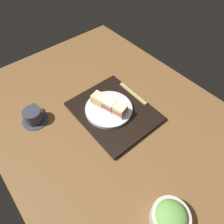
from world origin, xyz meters
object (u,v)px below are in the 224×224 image
at_px(sandwich_near, 119,109).
at_px(chopsticks_pair, 133,93).
at_px(sandwich_far, 99,100).
at_px(sandwich_middle, 109,104).
at_px(coffee_cup, 34,116).
at_px(sandwich_plate, 109,109).
at_px(salad_bowl, 171,217).

distance_m(sandwich_near, chopsticks_pair, 0.16).
height_order(sandwich_far, chopsticks_pair, sandwich_far).
xyz_separation_m(sandwich_middle, coffee_cup, (0.19, 0.29, -0.03)).
xyz_separation_m(sandwich_plate, sandwich_near, (-0.05, -0.02, 0.03)).
bearing_deg(coffee_cup, sandwich_plate, -122.52).
distance_m(sandwich_far, salad_bowl, 0.55).
relative_size(sandwich_plate, sandwich_middle, 2.95).
height_order(sandwich_far, salad_bowl, sandwich_far).
xyz_separation_m(salad_bowl, chopsticks_pair, (0.49, -0.30, -0.01)).
bearing_deg(sandwich_near, sandwich_plate, 16.76).
height_order(salad_bowl, chopsticks_pair, salad_bowl).
distance_m(sandwich_near, salad_bowl, 0.46).
bearing_deg(sandwich_near, sandwich_middle, 16.76).
bearing_deg(sandwich_middle, sandwich_near, -163.24).
bearing_deg(coffee_cup, sandwich_near, -127.81).
bearing_deg(coffee_cup, chopsticks_pair, -111.87).
relative_size(salad_bowl, coffee_cup, 1.07).
relative_size(sandwich_plate, sandwich_near, 2.95).
bearing_deg(sandwich_middle, coffee_cup, 57.48).
relative_size(sandwich_near, coffee_cup, 0.63).
bearing_deg(sandwich_far, sandwich_near, -163.24).
xyz_separation_m(sandwich_far, chopsticks_pair, (-0.05, -0.18, -0.04)).
bearing_deg(salad_bowl, coffee_cup, 12.93).
relative_size(sandwich_plate, salad_bowl, 1.72).
bearing_deg(chopsticks_pair, sandwich_plate, 91.51).
bearing_deg(chopsticks_pair, sandwich_middle, 91.51).
relative_size(sandwich_middle, chopsticks_pair, 0.40).
xyz_separation_m(sandwich_near, sandwich_middle, (0.05, 0.02, 0.00)).
bearing_deg(sandwich_near, sandwich_far, 16.76).
xyz_separation_m(sandwich_plate, salad_bowl, (-0.49, 0.14, 0.01)).
distance_m(sandwich_middle, chopsticks_pair, 0.17).
xyz_separation_m(sandwich_plate, coffee_cup, (0.19, 0.29, 0.00)).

